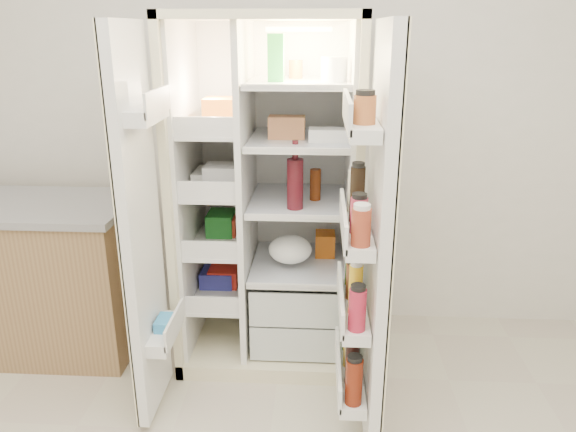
{
  "coord_description": "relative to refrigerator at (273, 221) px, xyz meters",
  "views": [
    {
      "loc": [
        0.2,
        -1.1,
        1.73
      ],
      "look_at": [
        0.06,
        1.25,
        0.91
      ],
      "focal_mm": 34.0,
      "sensor_mm": 36.0,
      "label": 1
    }
  ],
  "objects": [
    {
      "name": "wall_back",
      "position": [
        0.05,
        0.35,
        0.61
      ],
      "size": [
        4.0,
        0.02,
        2.7
      ],
      "primitive_type": "cube",
      "color": "silver",
      "rests_on": "floor"
    },
    {
      "name": "refrigerator",
      "position": [
        0.0,
        0.0,
        0.0
      ],
      "size": [
        0.92,
        0.7,
        1.8
      ],
      "color": "beige",
      "rests_on": "floor"
    },
    {
      "name": "freezer_door",
      "position": [
        -0.52,
        -0.6,
        0.15
      ],
      "size": [
        0.15,
        0.4,
        1.72
      ],
      "color": "silver",
      "rests_on": "floor"
    },
    {
      "name": "kitchen_counter",
      "position": [
        -1.34,
        -0.1,
        -0.32
      ],
      "size": [
        1.18,
        0.63,
        0.86
      ],
      "color": "olive",
      "rests_on": "floor"
    },
    {
      "name": "fridge_door",
      "position": [
        0.46,
        -0.7,
        0.13
      ],
      "size": [
        0.17,
        0.58,
        1.72
      ],
      "color": "silver",
      "rests_on": "floor"
    }
  ]
}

